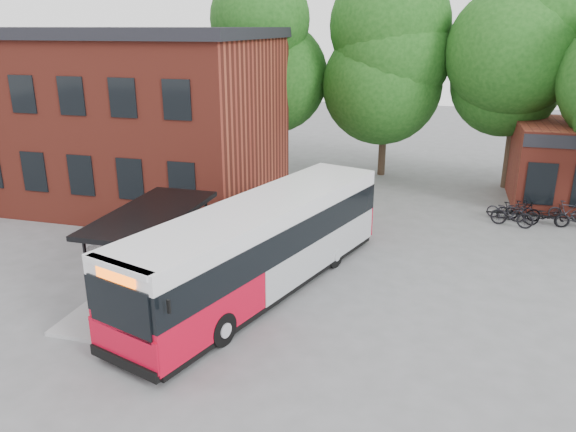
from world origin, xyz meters
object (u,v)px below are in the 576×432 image
(bicycle_4, at_px, (547,216))
(bicycle_3, at_px, (523,211))
(bicycle_1, at_px, (512,215))
(bicycle_2, at_px, (515,210))
(bus_shelter, at_px, (154,252))
(city_bus, at_px, (262,247))
(bicycle_5, at_px, (567,211))
(bicycle_0, at_px, (506,210))

(bicycle_4, bearing_deg, bicycle_3, 55.34)
(bicycle_1, relative_size, bicycle_2, 1.09)
(bus_shelter, xyz_separation_m, bicycle_3, (12.78, 11.19, -0.98))
(city_bus, bearing_deg, bicycle_1, 63.57)
(bicycle_2, xyz_separation_m, bicycle_5, (2.26, 0.27, 0.03))
(city_bus, relative_size, bicycle_0, 7.01)
(bicycle_1, distance_m, bicycle_3, 1.17)
(bicycle_3, xyz_separation_m, bicycle_5, (1.95, 0.44, 0.01))
(bus_shelter, xyz_separation_m, bicycle_2, (12.47, 11.35, -1.00))
(bus_shelter, relative_size, bicycle_3, 4.50)
(bicycle_5, bearing_deg, bicycle_4, 147.56)
(bicycle_0, height_order, bicycle_5, bicycle_5)
(city_bus, bearing_deg, bicycle_4, 60.40)
(bicycle_0, height_order, bicycle_1, bicycle_1)
(bus_shelter, xyz_separation_m, bicycle_0, (12.04, 11.09, -0.99))
(bicycle_5, bearing_deg, bus_shelter, 140.60)
(city_bus, distance_m, bicycle_2, 13.71)
(bicycle_0, height_order, bicycle_4, bicycle_4)
(bicycle_0, distance_m, bicycle_2, 0.51)
(bicycle_1, bearing_deg, bus_shelter, 146.00)
(bicycle_4, bearing_deg, bicycle_2, 56.09)
(bicycle_0, distance_m, bicycle_4, 1.76)
(bus_shelter, xyz_separation_m, bicycle_4, (13.73, 10.61, -0.95))
(bicycle_2, bearing_deg, city_bus, 130.70)
(bicycle_1, bearing_deg, bicycle_3, -12.96)
(city_bus, height_order, bicycle_4, city_bus)
(bus_shelter, distance_m, bicycle_1, 15.92)
(bicycle_5, bearing_deg, bicycle_2, 109.13)
(city_bus, height_order, bicycle_3, city_bus)
(city_bus, relative_size, bicycle_2, 7.16)
(bus_shelter, bearing_deg, bicycle_2, 42.30)
(bicycle_3, height_order, bicycle_5, bicycle_5)
(bus_shelter, bearing_deg, bicycle_5, 38.26)
(bicycle_4, bearing_deg, bicycle_0, 70.71)
(bicycle_4, distance_m, bicycle_5, 1.43)
(bicycle_1, bearing_deg, bicycle_4, -57.51)
(bicycle_0, bearing_deg, bus_shelter, 154.20)
(bicycle_2, xyz_separation_m, bicycle_4, (1.26, -0.74, 0.05))
(bus_shelter, bearing_deg, bicycle_4, 37.69)
(bicycle_0, bearing_deg, city_bus, 160.61)
(bicycle_0, distance_m, bicycle_3, 0.75)
(bicycle_2, bearing_deg, bicycle_1, 159.96)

